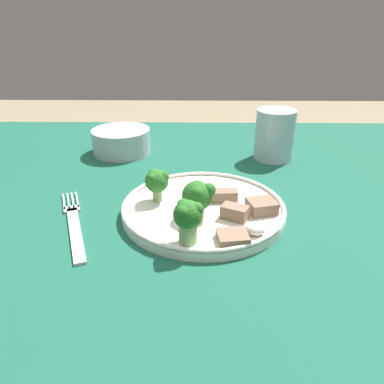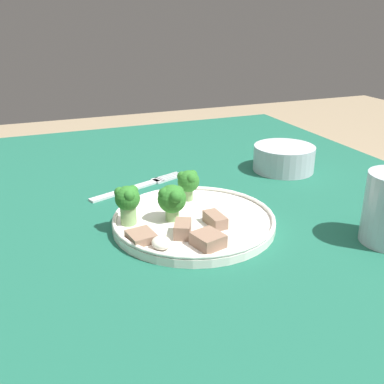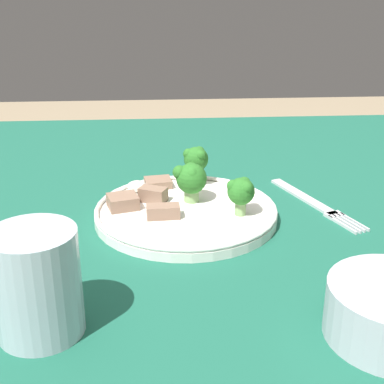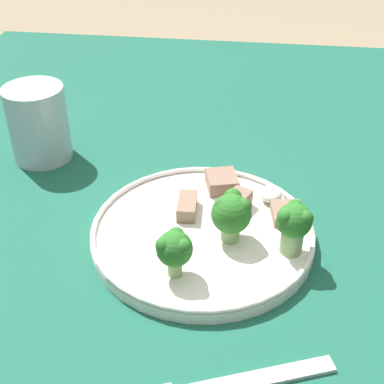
# 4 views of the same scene
# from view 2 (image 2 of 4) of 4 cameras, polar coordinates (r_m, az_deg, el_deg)

# --- Properties ---
(table) EXTENTS (1.27, 1.04, 0.71)m
(table) POSITION_cam_2_polar(r_m,az_deg,el_deg) (0.72, -1.71, -10.46)
(table) COLOR #195642
(table) RESTS_ON ground_plane
(dinner_plate) EXTENTS (0.24, 0.24, 0.02)m
(dinner_plate) POSITION_cam_2_polar(r_m,az_deg,el_deg) (0.67, 0.23, -3.65)
(dinner_plate) COLOR white
(dinner_plate) RESTS_ON table
(fork) EXTENTS (0.09, 0.19, 0.00)m
(fork) POSITION_cam_2_polar(r_m,az_deg,el_deg) (0.82, -6.84, 0.69)
(fork) COLOR silver
(fork) RESTS_ON table
(cream_bowl) EXTENTS (0.12, 0.12, 0.05)m
(cream_bowl) POSITION_cam_2_polar(r_m,az_deg,el_deg) (0.92, 11.58, 4.17)
(cream_bowl) COLOR #B7BCC6
(cream_bowl) RESTS_ON table
(broccoli_floret_near_rim_left) EXTENTS (0.04, 0.04, 0.05)m
(broccoli_floret_near_rim_left) POSITION_cam_2_polar(r_m,az_deg,el_deg) (0.72, -0.45, 1.38)
(broccoli_floret_near_rim_left) COLOR #7FA866
(broccoli_floret_near_rim_left) RESTS_ON dinner_plate
(broccoli_floret_center_left) EXTENTS (0.04, 0.04, 0.06)m
(broccoli_floret_center_left) POSITION_cam_2_polar(r_m,az_deg,el_deg) (0.64, -8.18, -1.09)
(broccoli_floret_center_left) COLOR #7FA866
(broccoli_floret_center_left) RESTS_ON dinner_plate
(broccoli_floret_back_left) EXTENTS (0.04, 0.04, 0.05)m
(broccoli_floret_back_left) POSITION_cam_2_polar(r_m,az_deg,el_deg) (0.65, -2.46, -0.98)
(broccoli_floret_back_left) COLOR #7FA866
(broccoli_floret_back_left) RESTS_ON dinner_plate
(meat_slice_front_slice) EXTENTS (0.04, 0.04, 0.02)m
(meat_slice_front_slice) POSITION_cam_2_polar(r_m,az_deg,el_deg) (0.62, -1.20, -4.71)
(meat_slice_front_slice) COLOR #846651
(meat_slice_front_slice) RESTS_ON dinner_plate
(meat_slice_middle_slice) EXTENTS (0.04, 0.02, 0.02)m
(meat_slice_middle_slice) POSITION_cam_2_polar(r_m,az_deg,el_deg) (0.65, 2.96, -3.53)
(meat_slice_middle_slice) COLOR #846651
(meat_slice_middle_slice) RESTS_ON dinner_plate
(meat_slice_rear_slice) EXTENTS (0.04, 0.04, 0.01)m
(meat_slice_rear_slice) POSITION_cam_2_polar(r_m,az_deg,el_deg) (0.61, -6.46, -5.63)
(meat_slice_rear_slice) COLOR #846651
(meat_slice_rear_slice) RESTS_ON dinner_plate
(meat_slice_edge_slice) EXTENTS (0.05, 0.04, 0.02)m
(meat_slice_edge_slice) POSITION_cam_2_polar(r_m,az_deg,el_deg) (0.59, 2.05, -6.09)
(meat_slice_edge_slice) COLOR #846651
(meat_slice_edge_slice) RESTS_ON dinner_plate
(sauce_dollop) EXTENTS (0.03, 0.03, 0.02)m
(sauce_dollop) POSITION_cam_2_polar(r_m,az_deg,el_deg) (0.59, -3.93, -6.45)
(sauce_dollop) COLOR silver
(sauce_dollop) RESTS_ON dinner_plate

